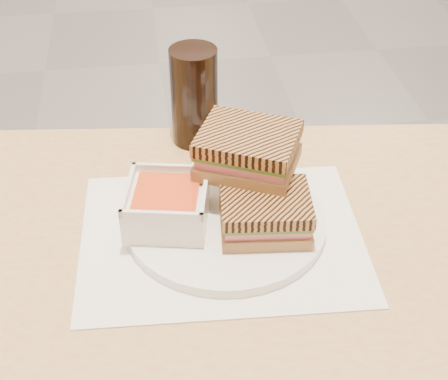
{
  "coord_description": "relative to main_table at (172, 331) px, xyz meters",
  "views": [
    {
      "loc": [
        -0.09,
        -2.69,
        1.36
      ],
      "look_at": [
        0.01,
        -2.0,
        0.82
      ],
      "focal_mm": 53.38,
      "sensor_mm": 36.0,
      "label": 1
    }
  ],
  "objects": [
    {
      "name": "tray_liner",
      "position": [
        0.08,
        0.06,
        0.12
      ],
      "size": [
        0.4,
        0.32,
        0.0
      ],
      "color": "white",
      "rests_on": "main_table"
    },
    {
      "name": "panini_upper",
      "position": [
        0.12,
        0.12,
        0.21
      ],
      "size": [
        0.16,
        0.15,
        0.06
      ],
      "color": "#A87F47",
      "rests_on": "panini_lower"
    },
    {
      "name": "cola_glass",
      "position": [
        0.07,
        0.31,
        0.2
      ],
      "size": [
        0.08,
        0.08,
        0.16
      ],
      "color": "black",
      "rests_on": "main_table"
    },
    {
      "name": "plate",
      "position": [
        0.09,
        0.08,
        0.12
      ],
      "size": [
        0.28,
        0.28,
        0.01
      ],
      "color": "white",
      "rests_on": "tray_liner"
    },
    {
      "name": "main_table",
      "position": [
        0.0,
        0.0,
        0.0
      ],
      "size": [
        1.27,
        0.83,
        0.75
      ],
      "color": "tan",
      "rests_on": "ground"
    },
    {
      "name": "soup_bowl",
      "position": [
        0.01,
        0.08,
        0.16
      ],
      "size": [
        0.13,
        0.13,
        0.06
      ],
      "color": "white",
      "rests_on": "plate"
    },
    {
      "name": "panini_lower",
      "position": [
        0.14,
        0.05,
        0.16
      ],
      "size": [
        0.13,
        0.11,
        0.05
      ],
      "color": "#A87F47",
      "rests_on": "plate"
    }
  ]
}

